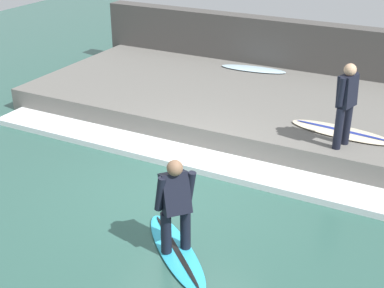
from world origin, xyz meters
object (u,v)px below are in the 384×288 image
at_px(surfboard_waiting_near, 342,132).
at_px(surfboard_spare, 253,69).
at_px(surfer_waiting_near, 346,101).
at_px(surfboard_riding, 176,251).
at_px(surfer_riding, 175,202).

height_order(surfboard_waiting_near, surfboard_spare, surfboard_waiting_near).
relative_size(surfer_waiting_near, surfboard_waiting_near, 0.75).
bearing_deg(surfboard_spare, surfboard_riding, -167.01).
bearing_deg(surfboard_waiting_near, surfer_riding, 161.94).
height_order(surfer_waiting_near, surfboard_spare, surfer_waiting_near).
bearing_deg(surfer_riding, surfboard_riding, -9.46).
bearing_deg(surfboard_waiting_near, surfer_waiting_near, -169.05).
bearing_deg(surfboard_spare, surfboard_waiting_near, -134.61).
bearing_deg(surfer_riding, surfboard_spare, 12.99).
distance_m(surfboard_riding, surfer_waiting_near, 4.02).
bearing_deg(surfer_riding, surfboard_waiting_near, -18.06).
bearing_deg(surfboard_riding, surfboard_waiting_near, -18.06).
bearing_deg(surfer_waiting_near, surfboard_riding, 157.75).
distance_m(surfer_riding, surfboard_waiting_near, 4.28).
relative_size(surfer_riding, surfer_waiting_near, 0.93).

